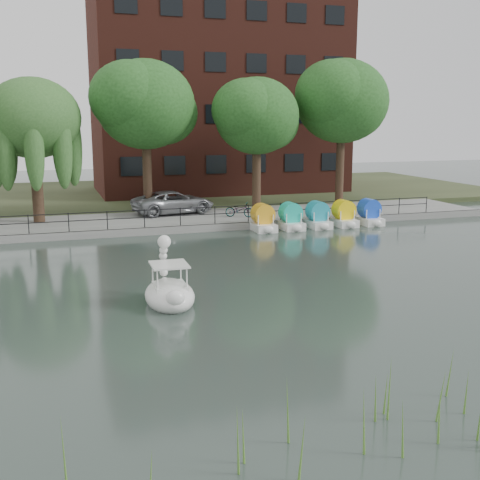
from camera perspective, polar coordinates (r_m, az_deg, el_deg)
ground_plane at (r=21.37m, az=2.04°, el=-5.51°), size 120.00×120.00×0.00m
promenade at (r=36.40m, az=-6.59°, el=1.79°), size 40.00×6.00×0.40m
kerb at (r=33.56m, az=-5.58°, el=1.00°), size 40.00×0.25×0.40m
land_strip at (r=50.07m, az=-9.79°, el=4.28°), size 60.00×22.00×0.36m
railing at (r=33.60m, az=-5.69°, el=2.64°), size 32.00×0.05×1.00m
apartment_building at (r=51.24m, az=-2.11°, el=14.87°), size 20.00×10.07×18.00m
willow_mid at (r=36.22m, az=-19.06°, el=10.82°), size 5.32×5.32×8.15m
broadleaf_center at (r=37.71m, az=-8.97°, el=12.52°), size 6.00×6.00×9.25m
broadleaf_right at (r=38.95m, az=1.61°, el=11.62°), size 5.40×5.40×8.32m
broadleaf_far at (r=42.48m, az=9.65°, el=12.81°), size 6.30×6.30×9.71m
minivan at (r=37.96m, az=-6.32°, el=3.74°), size 3.90×6.35×1.64m
bicycle at (r=36.40m, az=-0.06°, el=2.98°), size 1.36×1.80×1.00m
swan_boat at (r=20.71m, az=-6.72°, el=-4.72°), size 1.74×2.78×2.24m
pedal_boat_row at (r=35.35m, az=7.38°, el=2.15°), size 7.95×1.70×1.40m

